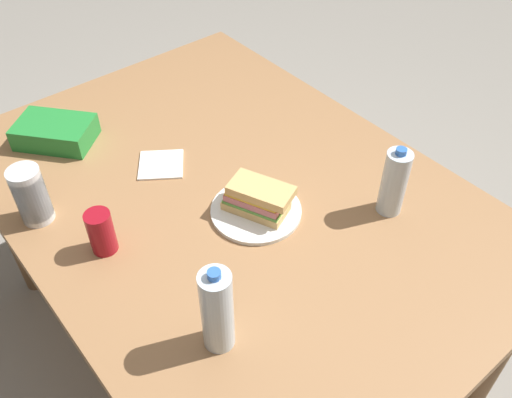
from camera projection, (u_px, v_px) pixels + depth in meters
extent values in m
plane|color=gray|center=(237.00, 335.00, 2.08)|extent=(8.00, 8.00, 0.00)
cube|color=#9E7047|center=(230.00, 197.00, 1.58)|extent=(1.58, 1.12, 0.04)
cylinder|color=brown|center=(10.00, 225.00, 2.01)|extent=(0.07, 0.07, 0.70)
cylinder|color=brown|center=(221.00, 125.00, 2.46)|extent=(0.07, 0.07, 0.70)
cylinder|color=brown|center=(505.00, 341.00, 1.66)|extent=(0.07, 0.07, 0.70)
cylinder|color=white|center=(256.00, 211.00, 1.51)|extent=(0.25, 0.25, 0.01)
cube|color=#DBB26B|center=(256.00, 206.00, 1.50)|extent=(0.19, 0.15, 0.02)
cube|color=#599E3F|center=(256.00, 202.00, 1.49)|extent=(0.18, 0.14, 0.01)
cube|color=#C6727A|center=(256.00, 198.00, 1.48)|extent=(0.18, 0.14, 0.02)
cube|color=yellow|center=(256.00, 194.00, 1.47)|extent=(0.17, 0.13, 0.01)
cube|color=#DBB26B|center=(261.00, 190.00, 1.46)|extent=(0.19, 0.15, 0.02)
cylinder|color=maroon|center=(101.00, 232.00, 1.38)|extent=(0.07, 0.07, 0.12)
cube|color=#268C38|center=(55.00, 132.00, 1.72)|extent=(0.27, 0.26, 0.07)
cylinder|color=silver|center=(217.00, 311.00, 1.15)|extent=(0.07, 0.07, 0.22)
cylinder|color=blue|center=(214.00, 275.00, 1.06)|extent=(0.03, 0.03, 0.02)
cylinder|color=silver|center=(35.00, 205.00, 1.47)|extent=(0.08, 0.08, 0.09)
cylinder|color=silver|center=(33.00, 200.00, 1.45)|extent=(0.08, 0.08, 0.09)
cylinder|color=silver|center=(31.00, 195.00, 1.44)|extent=(0.08, 0.08, 0.09)
cylinder|color=silver|center=(29.00, 190.00, 1.43)|extent=(0.08, 0.08, 0.09)
cylinder|color=silver|center=(27.00, 185.00, 1.42)|extent=(0.08, 0.08, 0.09)
cylinder|color=silver|center=(394.00, 183.00, 1.46)|extent=(0.07, 0.07, 0.19)
cylinder|color=blue|center=(401.00, 151.00, 1.38)|extent=(0.03, 0.03, 0.02)
cube|color=white|center=(161.00, 165.00, 1.65)|extent=(0.18, 0.18, 0.01)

